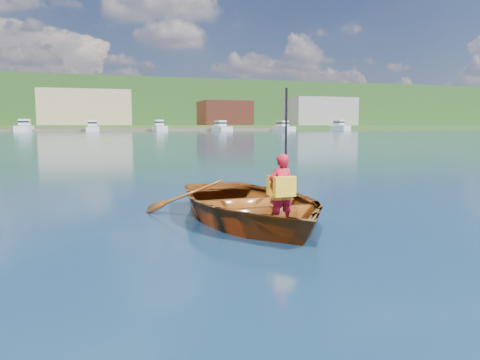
% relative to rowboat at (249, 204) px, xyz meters
% --- Properties ---
extents(ground, '(600.00, 600.00, 0.00)m').
position_rel_rowboat_xyz_m(ground, '(1.30, -0.76, -0.29)').
color(ground, '#0F2440').
rests_on(ground, ground).
extents(rowboat, '(3.30, 4.46, 0.89)m').
position_rel_rowboat_xyz_m(rowboat, '(0.00, 0.00, 0.00)').
color(rowboat, brown).
rests_on(rowboat, ground).
extents(child_paddler, '(0.41, 0.36, 2.07)m').
position_rel_rowboat_xyz_m(child_paddler, '(0.20, -0.89, 0.36)').
color(child_paddler, red).
rests_on(child_paddler, ground).
extents(shoreline, '(400.00, 140.00, 22.00)m').
position_rel_rowboat_xyz_m(shoreline, '(1.30, 235.85, 10.03)').
color(shoreline, '#465C28').
rests_on(shoreline, ground).
extents(dock, '(159.96, 13.35, 0.80)m').
position_rel_rowboat_xyz_m(dock, '(-5.74, 147.24, 0.11)').
color(dock, brown).
rests_on(dock, ground).
extents(waterfront_buildings, '(202.00, 16.00, 14.00)m').
position_rel_rowboat_xyz_m(waterfront_buildings, '(-6.44, 164.24, 7.45)').
color(waterfront_buildings, maroon).
rests_on(waterfront_buildings, ground).
extents(marina_yachts, '(143.65, 13.91, 4.13)m').
position_rel_rowboat_xyz_m(marina_yachts, '(9.40, 142.59, 1.03)').
color(marina_yachts, silver).
rests_on(marina_yachts, ground).
extents(hillside_trees, '(278.39, 86.64, 26.94)m').
position_rel_rowboat_xyz_m(hillside_trees, '(-33.12, 239.08, 18.22)').
color(hillside_trees, '#382314').
rests_on(hillside_trees, ground).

